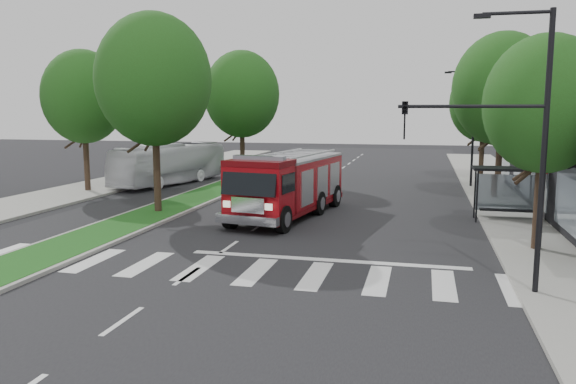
# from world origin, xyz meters

# --- Properties ---
(ground) EXTENTS (140.00, 140.00, 0.00)m
(ground) POSITION_xyz_m (0.00, 0.00, 0.00)
(ground) COLOR black
(ground) RESTS_ON ground
(sidewalk_right) EXTENTS (5.00, 80.00, 0.15)m
(sidewalk_right) POSITION_xyz_m (12.50, 10.00, 0.07)
(sidewalk_right) COLOR gray
(sidewalk_right) RESTS_ON ground
(sidewalk_left) EXTENTS (5.00, 80.00, 0.15)m
(sidewalk_left) POSITION_xyz_m (-14.50, 10.00, 0.07)
(sidewalk_left) COLOR gray
(sidewalk_left) RESTS_ON ground
(median) EXTENTS (3.00, 50.00, 0.15)m
(median) POSITION_xyz_m (-6.00, 18.00, 0.08)
(median) COLOR gray
(median) RESTS_ON ground
(bus_shelter) EXTENTS (3.20, 1.60, 2.61)m
(bus_shelter) POSITION_xyz_m (11.20, 8.15, 2.04)
(bus_shelter) COLOR black
(bus_shelter) RESTS_ON ground
(tree_right_near) EXTENTS (4.40, 4.40, 8.05)m
(tree_right_near) POSITION_xyz_m (11.50, 2.00, 5.51)
(tree_right_near) COLOR black
(tree_right_near) RESTS_ON ground
(tree_right_mid) EXTENTS (5.60, 5.60, 9.72)m
(tree_right_mid) POSITION_xyz_m (11.50, 14.00, 6.49)
(tree_right_mid) COLOR black
(tree_right_mid) RESTS_ON ground
(tree_right_far) EXTENTS (5.00, 5.00, 8.73)m
(tree_right_far) POSITION_xyz_m (11.50, 24.00, 5.84)
(tree_right_far) COLOR black
(tree_right_far) RESTS_ON ground
(tree_median_near) EXTENTS (5.80, 5.80, 10.16)m
(tree_median_near) POSITION_xyz_m (-6.00, 6.00, 6.81)
(tree_median_near) COLOR black
(tree_median_near) RESTS_ON ground
(tree_median_far) EXTENTS (5.60, 5.60, 9.72)m
(tree_median_far) POSITION_xyz_m (-6.00, 20.00, 6.49)
(tree_median_far) COLOR black
(tree_median_far) RESTS_ON ground
(tree_left_mid) EXTENTS (5.20, 5.20, 9.16)m
(tree_left_mid) POSITION_xyz_m (-14.00, 12.00, 6.16)
(tree_left_mid) COLOR black
(tree_left_mid) RESTS_ON ground
(streetlight_right_near) EXTENTS (4.08, 0.22, 8.00)m
(streetlight_right_near) POSITION_xyz_m (9.61, -3.50, 4.67)
(streetlight_right_near) COLOR black
(streetlight_right_near) RESTS_ON ground
(streetlight_right_far) EXTENTS (2.11, 0.20, 8.00)m
(streetlight_right_far) POSITION_xyz_m (10.35, 20.00, 4.48)
(streetlight_right_far) COLOR black
(streetlight_right_far) RESTS_ON ground
(fire_engine) EXTENTS (4.28, 9.89, 3.32)m
(fire_engine) POSITION_xyz_m (0.74, 6.84, 1.59)
(fire_engine) COLOR #550408
(fire_engine) RESTS_ON ground
(city_bus) EXTENTS (4.74, 10.92, 2.96)m
(city_bus) POSITION_xyz_m (-10.55, 17.17, 1.48)
(city_bus) COLOR silver
(city_bus) RESTS_ON ground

